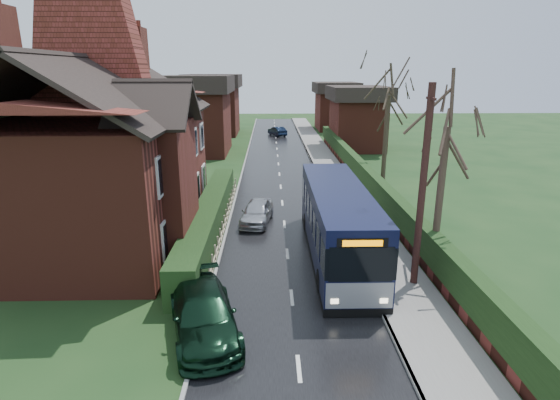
{
  "coord_description": "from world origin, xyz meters",
  "views": [
    {
      "loc": [
        -0.78,
        -16.39,
        8.06
      ],
      "look_at": [
        -0.27,
        4.66,
        1.8
      ],
      "focal_mm": 28.0,
      "sensor_mm": 36.0,
      "label": 1
    }
  ],
  "objects_px": {
    "bus": "(337,223)",
    "car_silver": "(257,212)",
    "bus_stop_sign": "(364,227)",
    "brick_house": "(106,150)",
    "telegraph_pole": "(422,189)",
    "car_green": "(204,314)"
  },
  "relations": [
    {
      "from": "bus",
      "to": "car_green",
      "type": "height_order",
      "value": "bus"
    },
    {
      "from": "car_green",
      "to": "bus_stop_sign",
      "type": "bearing_deg",
      "value": 24.75
    },
    {
      "from": "car_green",
      "to": "bus_stop_sign",
      "type": "distance_m",
      "value": 7.99
    },
    {
      "from": "car_silver",
      "to": "car_green",
      "type": "distance_m",
      "value": 10.58
    },
    {
      "from": "bus",
      "to": "telegraph_pole",
      "type": "height_order",
      "value": "telegraph_pole"
    },
    {
      "from": "bus_stop_sign",
      "to": "telegraph_pole",
      "type": "bearing_deg",
      "value": -39.84
    },
    {
      "from": "bus",
      "to": "bus_stop_sign",
      "type": "distance_m",
      "value": 1.31
    },
    {
      "from": "car_green",
      "to": "telegraph_pole",
      "type": "bearing_deg",
      "value": 6.64
    },
    {
      "from": "brick_house",
      "to": "car_green",
      "type": "height_order",
      "value": "brick_house"
    },
    {
      "from": "car_silver",
      "to": "bus_stop_sign",
      "type": "bearing_deg",
      "value": -40.07
    },
    {
      "from": "bus",
      "to": "car_silver",
      "type": "bearing_deg",
      "value": 129.06
    },
    {
      "from": "telegraph_pole",
      "to": "bus_stop_sign",
      "type": "bearing_deg",
      "value": 132.5
    },
    {
      "from": "bus",
      "to": "car_silver",
      "type": "relative_size",
      "value": 2.83
    },
    {
      "from": "brick_house",
      "to": "bus_stop_sign",
      "type": "xyz_separation_m",
      "value": [
        11.93,
        -3.88,
        -2.68
      ]
    },
    {
      "from": "car_green",
      "to": "telegraph_pole",
      "type": "relative_size",
      "value": 0.62
    },
    {
      "from": "telegraph_pole",
      "to": "car_green",
      "type": "bearing_deg",
      "value": -154.39
    },
    {
      "from": "car_silver",
      "to": "telegraph_pole",
      "type": "relative_size",
      "value": 0.48
    },
    {
      "from": "bus",
      "to": "telegraph_pole",
      "type": "bearing_deg",
      "value": -47.57
    },
    {
      "from": "brick_house",
      "to": "car_green",
      "type": "bearing_deg",
      "value": -56.87
    },
    {
      "from": "bus",
      "to": "bus_stop_sign",
      "type": "height_order",
      "value": "bus"
    },
    {
      "from": "car_silver",
      "to": "telegraph_pole",
      "type": "bearing_deg",
      "value": -40.72
    },
    {
      "from": "bus",
      "to": "car_green",
      "type": "bearing_deg",
      "value": -130.68
    }
  ]
}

